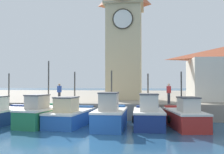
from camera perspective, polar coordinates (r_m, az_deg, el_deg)
The scene contains 11 objects.
ground_plane at distance 13.47m, azimuth -8.86°, elevation -13.99°, with size 300.00×300.00×0.00m, color navy.
quay_wharf at distance 40.82m, azimuth 2.37°, elevation -4.61°, with size 120.00×40.00×1.32m, color gray.
fishing_boat_far_left at distance 20.76m, azimuth -22.73°, elevation -7.48°, with size 2.54×5.25×3.70m.
fishing_boat_left_outer at distance 19.22m, azimuth -14.71°, elevation -7.83°, with size 2.56×5.17×4.59m.
fishing_boat_left_inner at distance 18.81m, azimuth -8.95°, elevation -8.27°, with size 2.61×5.42×3.79m.
fishing_boat_mid_left at distance 17.29m, azimuth -0.39°, elevation -8.49°, with size 2.03×4.48×3.81m.
fishing_boat_center at distance 17.73m, azimuth 7.92°, elevation -8.41°, with size 2.15×4.27×3.62m.
fishing_boat_mid_right at distance 18.22m, azimuth 15.50°, elevation -8.33°, with size 2.61×5.31×3.76m.
clock_tower at distance 27.66m, azimuth 2.70°, elevation 9.14°, with size 3.99×3.99×14.26m.
dock_worker_near_tower at distance 23.06m, azimuth -11.40°, elevation -3.30°, with size 0.34×0.22×1.62m.
dock_worker_along_quay at distance 21.29m, azimuth 12.26°, elevation -3.45°, with size 0.34×0.22×1.62m.
Camera 1 is at (3.71, -12.61, 2.93)m, focal length 42.00 mm.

